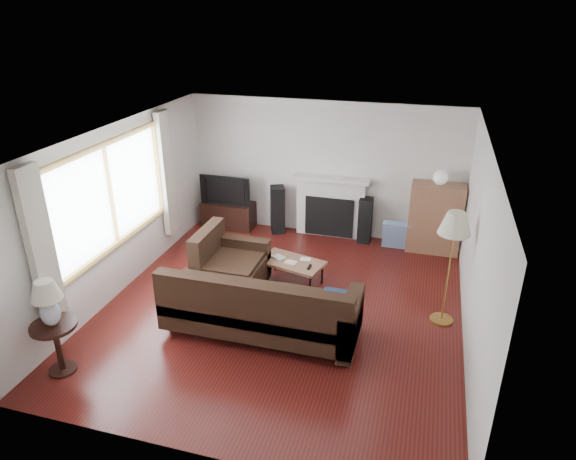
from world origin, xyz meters
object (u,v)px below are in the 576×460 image
(bookshelf, at_px, (435,218))
(side_table, at_px, (58,348))
(floor_lamp, at_px, (449,269))
(tv_stand, at_px, (229,215))
(coffee_table, at_px, (292,272))
(sectional_sofa, at_px, (262,304))

(bookshelf, height_order, side_table, bookshelf)
(floor_lamp, relative_size, side_table, 2.46)
(floor_lamp, bearing_deg, tv_stand, 151.37)
(coffee_table, height_order, side_table, side_table)
(sectional_sofa, distance_m, floor_lamp, 2.52)
(tv_stand, distance_m, bookshelf, 3.86)
(tv_stand, xyz_separation_m, floor_lamp, (4.04, -2.21, 0.56))
(side_table, bearing_deg, tv_stand, 85.89)
(sectional_sofa, relative_size, side_table, 4.18)
(tv_stand, distance_m, side_table, 4.55)
(coffee_table, bearing_deg, tv_stand, 149.49)
(tv_stand, relative_size, floor_lamp, 0.62)
(tv_stand, bearing_deg, coffee_table, -45.02)
(coffee_table, xyz_separation_m, floor_lamp, (2.28, -0.44, 0.62))
(sectional_sofa, xyz_separation_m, floor_lamp, (2.31, 0.94, 0.37))
(tv_stand, distance_m, coffee_table, 2.50)
(bookshelf, height_order, coffee_table, bookshelf)
(tv_stand, bearing_deg, side_table, -94.11)
(floor_lamp, bearing_deg, coffee_table, 169.02)
(bookshelf, distance_m, coffee_table, 2.77)
(bookshelf, xyz_separation_m, side_table, (-4.17, -4.55, -0.28))
(bookshelf, bearing_deg, side_table, -132.51)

